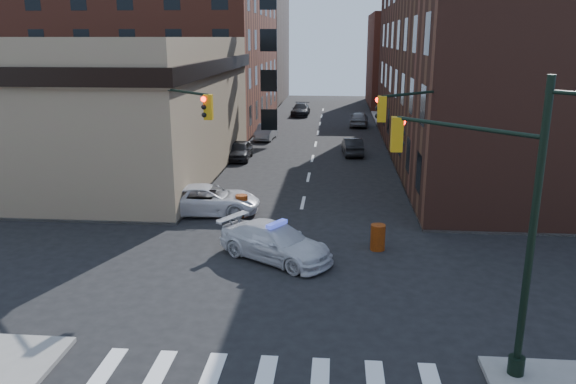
% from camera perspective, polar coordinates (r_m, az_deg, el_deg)
% --- Properties ---
extents(ground, '(140.00, 140.00, 0.00)m').
position_cam_1_polar(ground, '(22.19, -0.07, -8.45)').
color(ground, black).
rests_on(ground, ground).
extents(sidewalk_nw, '(34.00, 54.50, 0.15)m').
position_cam_1_polar(sidewalk_nw, '(59.15, -19.97, 5.86)').
color(sidewalk_nw, gray).
rests_on(sidewalk_nw, ground).
extents(sidewalk_ne, '(34.00, 54.50, 0.15)m').
position_cam_1_polar(sidewalk_ne, '(57.74, 26.57, 4.94)').
color(sidewalk_ne, gray).
rests_on(sidewalk_ne, ground).
extents(bank_building, '(22.00, 22.00, 9.00)m').
position_cam_1_polar(bank_building, '(41.48, -22.22, 8.11)').
color(bank_building, '#876F58').
rests_on(bank_building, ground).
extents(apartment_block, '(25.00, 25.00, 24.00)m').
position_cam_1_polar(apartment_block, '(63.60, -14.31, 17.72)').
color(apartment_block, brown).
rests_on(apartment_block, ground).
extents(commercial_row_ne, '(14.00, 34.00, 14.00)m').
position_cam_1_polar(commercial_row_ne, '(44.20, 20.13, 11.96)').
color(commercial_row_ne, '#4E291F').
rests_on(commercial_row_ne, ground).
extents(filler_nw, '(20.00, 18.00, 16.00)m').
position_cam_1_polar(filler_nw, '(84.11, -7.47, 14.66)').
color(filler_nw, brown).
rests_on(filler_nw, ground).
extents(filler_ne, '(16.00, 16.00, 12.00)m').
position_cam_1_polar(filler_ne, '(79.21, 14.21, 12.84)').
color(filler_ne, brown).
rests_on(filler_ne, ground).
extents(signal_pole_se, '(5.40, 5.27, 8.00)m').
position_cam_1_polar(signal_pole_se, '(15.90, 20.28, -1.52)').
color(signal_pole_se, black).
rests_on(signal_pole_se, sidewalk_se).
extents(signal_pole_nw, '(3.58, 3.67, 8.00)m').
position_cam_1_polar(signal_pole_nw, '(27.06, -11.54, 5.24)').
color(signal_pole_nw, black).
rests_on(signal_pole_nw, sidewalk_nw).
extents(signal_pole_ne, '(3.67, 3.58, 8.00)m').
position_cam_1_polar(signal_pole_ne, '(26.29, 13.81, 4.81)').
color(signal_pole_ne, black).
rests_on(signal_pole_ne, sidewalk_ne).
extents(tree_ne_near, '(3.00, 3.00, 4.85)m').
position_cam_1_polar(tree_ne_near, '(46.88, 12.08, 8.38)').
color(tree_ne_near, black).
rests_on(tree_ne_near, sidewalk_ne).
extents(tree_ne_far, '(3.00, 3.00, 4.85)m').
position_cam_1_polar(tree_ne_far, '(54.78, 11.10, 9.41)').
color(tree_ne_far, black).
rests_on(tree_ne_far, sidewalk_ne).
extents(police_car, '(5.47, 4.53, 1.50)m').
position_cam_1_polar(police_car, '(23.47, -1.29, -5.11)').
color(police_car, silver).
rests_on(police_car, ground).
extents(pickup, '(5.65, 2.88, 1.53)m').
position_cam_1_polar(pickup, '(29.73, -8.17, -0.77)').
color(pickup, silver).
rests_on(pickup, ground).
extents(parked_car_wnear, '(1.68, 4.08, 1.39)m').
position_cam_1_polar(parked_car_wnear, '(42.88, -4.91, 4.24)').
color(parked_car_wnear, black).
rests_on(parked_car_wnear, ground).
extents(parked_car_wfar, '(1.80, 4.28, 1.38)m').
position_cam_1_polar(parked_car_wfar, '(51.30, -2.24, 6.13)').
color(parked_car_wfar, gray).
rests_on(parked_car_wfar, ground).
extents(parked_car_wdeep, '(2.15, 4.97, 1.43)m').
position_cam_1_polar(parked_car_wdeep, '(67.07, 1.30, 8.36)').
color(parked_car_wdeep, black).
rests_on(parked_car_wdeep, ground).
extents(parked_car_enear, '(1.74, 4.16, 1.34)m').
position_cam_1_polar(parked_car_enear, '(44.72, 6.56, 4.63)').
color(parked_car_enear, black).
rests_on(parked_car_enear, ground).
extents(parked_car_efar, '(2.19, 4.64, 1.53)m').
position_cam_1_polar(parked_car_efar, '(59.45, 7.25, 7.38)').
color(parked_car_efar, gray).
rests_on(parked_car_efar, ground).
extents(pedestrian_a, '(0.86, 0.82, 1.98)m').
position_cam_1_polar(pedestrian_a, '(29.88, -18.92, -0.64)').
color(pedestrian_a, black).
rests_on(pedestrian_a, sidewalk_nw).
extents(pedestrian_b, '(0.87, 0.69, 1.72)m').
position_cam_1_polar(pedestrian_b, '(29.40, -16.51, -0.96)').
color(pedestrian_b, black).
rests_on(pedestrian_b, sidewalk_nw).
extents(pedestrian_c, '(1.10, 0.98, 1.79)m').
position_cam_1_polar(pedestrian_c, '(32.75, -20.05, 0.45)').
color(pedestrian_c, '#1E212D').
rests_on(pedestrian_c, sidewalk_nw).
extents(barrel_road, '(0.65, 0.65, 1.14)m').
position_cam_1_polar(barrel_road, '(24.84, 9.11, -4.57)').
color(barrel_road, '#CE3B09').
rests_on(barrel_road, ground).
extents(barrel_bank, '(0.70, 0.70, 1.15)m').
position_cam_1_polar(barrel_bank, '(29.12, -4.72, -1.40)').
color(barrel_bank, '#D06009').
rests_on(barrel_bank, ground).
extents(barricade_nw_a, '(1.20, 0.79, 0.83)m').
position_cam_1_polar(barricade_nw_a, '(31.27, -16.25, -0.82)').
color(barricade_nw_a, '#E4570A').
rests_on(barricade_nw_a, sidewalk_nw).
extents(barricade_nw_b, '(1.13, 0.62, 0.82)m').
position_cam_1_polar(barricade_nw_b, '(31.30, -15.10, -0.72)').
color(barricade_nw_b, '#D04809').
rests_on(barricade_nw_b, sidewalk_nw).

